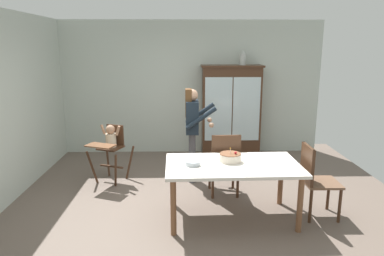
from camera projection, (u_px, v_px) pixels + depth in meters
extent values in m
plane|color=#66564C|center=(194.00, 204.00, 5.03)|extent=(6.24, 6.24, 0.00)
cube|color=beige|center=(190.00, 88.00, 7.29)|extent=(5.32, 0.06, 2.70)
cube|color=#422819|center=(231.00, 112.00, 7.15)|extent=(1.15, 0.42, 1.79)
cube|color=#422819|center=(232.00, 66.00, 6.95)|extent=(1.21, 0.48, 0.04)
cube|color=silver|center=(218.00, 109.00, 6.92)|extent=(0.53, 0.01, 1.25)
cube|color=silver|center=(246.00, 109.00, 6.93)|extent=(0.53, 0.01, 1.25)
cube|color=#422819|center=(231.00, 108.00, 7.13)|extent=(1.07, 0.36, 0.02)
cylinder|color=#B2B7B2|center=(243.00, 59.00, 6.92)|extent=(0.13, 0.13, 0.22)
cylinder|color=#B2B7B2|center=(243.00, 52.00, 6.89)|extent=(0.07, 0.07, 0.05)
cylinder|color=#422819|center=(92.00, 167.00, 5.72)|extent=(0.17, 0.10, 0.56)
cylinder|color=#422819|center=(116.00, 171.00, 5.57)|extent=(0.10, 0.18, 0.56)
cylinder|color=#422819|center=(108.00, 159.00, 6.12)|extent=(0.10, 0.18, 0.56)
cylinder|color=#422819|center=(130.00, 162.00, 5.97)|extent=(0.17, 0.10, 0.56)
cube|color=#422819|center=(112.00, 166.00, 5.85)|extent=(0.40, 0.19, 0.02)
cube|color=#422819|center=(111.00, 148.00, 5.78)|extent=(0.44, 0.44, 0.02)
cube|color=#422819|center=(115.00, 135.00, 5.88)|extent=(0.29, 0.14, 0.34)
cube|color=brown|center=(100.00, 146.00, 5.51)|extent=(0.50, 0.39, 0.02)
cylinder|color=beige|center=(111.00, 140.00, 5.77)|extent=(0.17, 0.17, 0.22)
sphere|color=tan|center=(110.00, 130.00, 5.73)|extent=(0.15, 0.15, 0.15)
cylinder|color=tan|center=(103.00, 129.00, 5.78)|extent=(0.11, 0.08, 0.17)
cylinder|color=tan|center=(118.00, 131.00, 5.69)|extent=(0.11, 0.08, 0.17)
cylinder|color=#47474C|center=(192.00, 158.00, 5.76)|extent=(0.11, 0.11, 0.82)
cylinder|color=#47474C|center=(192.00, 155.00, 5.93)|extent=(0.11, 0.11, 0.82)
cube|color=#19232D|center=(192.00, 117.00, 5.69)|extent=(0.20, 0.36, 0.52)
cube|color=white|center=(198.00, 117.00, 5.69)|extent=(0.01, 0.06, 0.49)
sphere|color=tan|center=(192.00, 95.00, 5.61)|extent=(0.19, 0.19, 0.19)
cube|color=brown|center=(188.00, 103.00, 5.64)|extent=(0.10, 0.20, 0.44)
cylinder|color=#19232D|center=(201.00, 118.00, 5.50)|extent=(0.49, 0.07, 0.37)
sphere|color=tan|center=(211.00, 125.00, 5.52)|extent=(0.08, 0.08, 0.08)
cylinder|color=#19232D|center=(200.00, 113.00, 5.89)|extent=(0.49, 0.07, 0.37)
sphere|color=tan|center=(210.00, 120.00, 5.92)|extent=(0.08, 0.08, 0.08)
cube|color=silver|center=(233.00, 165.00, 4.48)|extent=(1.71, 1.01, 0.04)
cylinder|color=brown|center=(173.00, 207.00, 4.14)|extent=(0.07, 0.07, 0.70)
cylinder|color=brown|center=(300.00, 205.00, 4.22)|extent=(0.07, 0.07, 0.70)
cylinder|color=brown|center=(173.00, 182.00, 4.91)|extent=(0.07, 0.07, 0.70)
cylinder|color=brown|center=(281.00, 180.00, 4.98)|extent=(0.07, 0.07, 0.70)
cylinder|color=beige|center=(230.00, 158.00, 4.56)|extent=(0.28, 0.28, 0.10)
cylinder|color=brown|center=(230.00, 154.00, 4.54)|extent=(0.27, 0.27, 0.01)
cylinder|color=#F2E5CC|center=(230.00, 151.00, 4.54)|extent=(0.01, 0.01, 0.06)
cone|color=yellow|center=(230.00, 148.00, 4.53)|extent=(0.02, 0.02, 0.02)
sphere|color=red|center=(236.00, 153.00, 4.51)|extent=(0.04, 0.04, 0.04)
cylinder|color=#B2BCC6|center=(193.00, 163.00, 4.41)|extent=(0.18, 0.18, 0.05)
cylinder|color=#422819|center=(233.00, 174.00, 5.56)|extent=(0.04, 0.04, 0.45)
cylinder|color=#422819|center=(210.00, 175.00, 5.54)|extent=(0.04, 0.04, 0.45)
cylinder|color=#422819|center=(238.00, 183.00, 5.20)|extent=(0.04, 0.04, 0.45)
cylinder|color=#422819|center=(213.00, 184.00, 5.18)|extent=(0.04, 0.04, 0.45)
cube|color=brown|center=(224.00, 164.00, 5.32)|extent=(0.46, 0.46, 0.03)
cube|color=#422819|center=(226.00, 151.00, 5.07)|extent=(0.42, 0.06, 0.48)
cylinder|color=#422819|center=(239.00, 151.00, 5.08)|extent=(0.03, 0.03, 0.48)
cylinder|color=#422819|center=(213.00, 152.00, 5.05)|extent=(0.03, 0.03, 0.48)
cylinder|color=#422819|center=(340.00, 206.00, 4.47)|extent=(0.04, 0.04, 0.45)
cylinder|color=#422819|center=(328.00, 194.00, 4.83)|extent=(0.04, 0.04, 0.45)
cylinder|color=#422819|center=(310.00, 206.00, 4.46)|extent=(0.04, 0.04, 0.45)
cylinder|color=#422819|center=(301.00, 194.00, 4.82)|extent=(0.04, 0.04, 0.45)
cube|color=brown|center=(321.00, 183.00, 4.59)|extent=(0.44, 0.44, 0.03)
cube|color=#422819|center=(307.00, 164.00, 4.53)|extent=(0.04, 0.42, 0.48)
cylinder|color=#422819|center=(312.00, 169.00, 4.35)|extent=(0.03, 0.03, 0.48)
cylinder|color=#422819|center=(303.00, 159.00, 4.72)|extent=(0.03, 0.03, 0.48)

